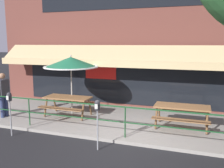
% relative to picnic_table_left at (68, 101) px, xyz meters
% --- Properties ---
extents(ground_plane, '(120.00, 120.00, 0.00)m').
position_rel_picnic_table_left_xyz_m(ground_plane, '(2.76, -1.77, -0.71)').
color(ground_plane, black).
extents(patio_deck, '(15.00, 4.00, 0.10)m').
position_rel_picnic_table_left_xyz_m(patio_deck, '(2.76, 0.23, -0.66)').
color(patio_deck, gray).
rests_on(patio_deck, ground).
extents(restaurant_building, '(15.00, 1.60, 7.27)m').
position_rel_picnic_table_left_xyz_m(restaurant_building, '(2.76, 2.45, 2.91)').
color(restaurant_building, brown).
rests_on(restaurant_building, ground).
extents(patio_railing, '(13.84, 0.04, 0.97)m').
position_rel_picnic_table_left_xyz_m(patio_railing, '(2.76, -1.47, 0.09)').
color(patio_railing, '#194723').
rests_on(patio_railing, patio_deck).
extents(picnic_table_left, '(1.80, 1.42, 0.76)m').
position_rel_picnic_table_left_xyz_m(picnic_table_left, '(0.00, 0.00, 0.00)').
color(picnic_table_left, brown).
rests_on(picnic_table_left, patio_deck).
extents(picnic_table_centre, '(1.80, 1.42, 0.76)m').
position_rel_picnic_table_left_xyz_m(picnic_table_centre, '(4.31, 0.00, 0.00)').
color(picnic_table_centre, brown).
rests_on(picnic_table_centre, patio_deck).
extents(patio_umbrella_left, '(2.14, 2.14, 2.38)m').
position_rel_picnic_table_left_xyz_m(patio_umbrella_left, '(-0.00, 0.33, 1.47)').
color(patio_umbrella_left, '#B7B2A8').
rests_on(patio_umbrella_left, patio_deck).
extents(pedestrian_walking, '(0.26, 0.62, 1.71)m').
position_rel_picnic_table_left_xyz_m(pedestrian_walking, '(-2.28, -0.92, 0.35)').
color(pedestrian_walking, navy).
rests_on(pedestrian_walking, patio_deck).
extents(parking_meter_near, '(0.15, 0.16, 1.42)m').
position_rel_picnic_table_left_xyz_m(parking_meter_near, '(-0.78, -2.28, 0.44)').
color(parking_meter_near, gray).
rests_on(parking_meter_near, ground).
extents(parking_meter_far, '(0.15, 0.16, 1.42)m').
position_rel_picnic_table_left_xyz_m(parking_meter_far, '(2.23, -2.36, 0.44)').
color(parking_meter_far, gray).
rests_on(parking_meter_far, ground).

